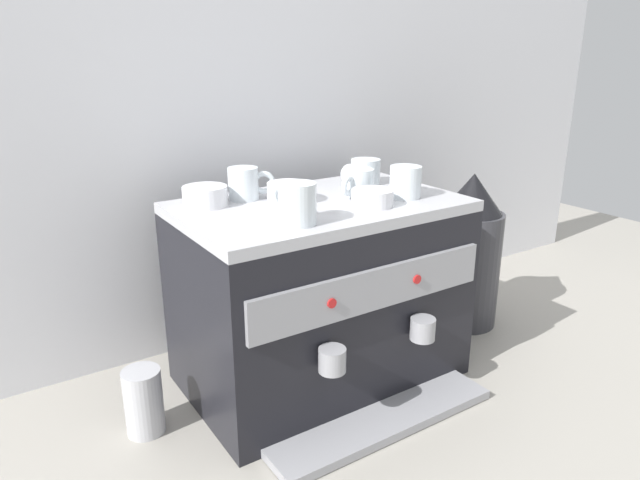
{
  "coord_description": "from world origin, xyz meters",
  "views": [
    {
      "loc": [
        -0.69,
        -1.06,
        0.78
      ],
      "look_at": [
        0.0,
        0.0,
        0.36
      ],
      "focal_mm": 32.22,
      "sensor_mm": 36.0,
      "label": 1
    }
  ],
  "objects_px": {
    "ceramic_cup_4": "(358,183)",
    "milk_pitcher": "(144,401)",
    "ceramic_cup_3": "(245,183)",
    "ceramic_bowl_0": "(372,198)",
    "ceramic_cup_1": "(296,203)",
    "ceramic_bowl_1": "(288,193)",
    "coffee_grinder": "(468,253)",
    "ceramic_bowl_2": "(205,196)",
    "espresso_machine": "(321,294)",
    "ceramic_cup_2": "(405,181)",
    "ceramic_cup_0": "(364,172)"
  },
  "relations": [
    {
      "from": "ceramic_cup_1",
      "to": "ceramic_cup_2",
      "type": "relative_size",
      "value": 1.24
    },
    {
      "from": "ceramic_cup_3",
      "to": "ceramic_cup_4",
      "type": "bearing_deg",
      "value": -26.05
    },
    {
      "from": "espresso_machine",
      "to": "milk_pitcher",
      "type": "distance_m",
      "value": 0.46
    },
    {
      "from": "ceramic_cup_4",
      "to": "coffee_grinder",
      "type": "relative_size",
      "value": 0.23
    },
    {
      "from": "ceramic_cup_0",
      "to": "ceramic_bowl_1",
      "type": "relative_size",
      "value": 1.15
    },
    {
      "from": "ceramic_bowl_0",
      "to": "ceramic_bowl_2",
      "type": "height_order",
      "value": "ceramic_bowl_2"
    },
    {
      "from": "ceramic_cup_4",
      "to": "ceramic_bowl_1",
      "type": "xyz_separation_m",
      "value": [
        -0.17,
        0.04,
        -0.01
      ]
    },
    {
      "from": "ceramic_cup_1",
      "to": "ceramic_bowl_2",
      "type": "height_order",
      "value": "ceramic_cup_1"
    },
    {
      "from": "milk_pitcher",
      "to": "coffee_grinder",
      "type": "bearing_deg",
      "value": -0.14
    },
    {
      "from": "ceramic_bowl_0",
      "to": "milk_pitcher",
      "type": "relative_size",
      "value": 0.64
    },
    {
      "from": "espresso_machine",
      "to": "ceramic_bowl_2",
      "type": "relative_size",
      "value": 6.48
    },
    {
      "from": "ceramic_bowl_1",
      "to": "ceramic_cup_3",
      "type": "bearing_deg",
      "value": 133.13
    },
    {
      "from": "espresso_machine",
      "to": "ceramic_cup_2",
      "type": "bearing_deg",
      "value": -20.26
    },
    {
      "from": "espresso_machine",
      "to": "ceramic_bowl_2",
      "type": "height_order",
      "value": "ceramic_bowl_2"
    },
    {
      "from": "espresso_machine",
      "to": "ceramic_cup_1",
      "type": "height_order",
      "value": "ceramic_cup_1"
    },
    {
      "from": "ceramic_bowl_1",
      "to": "ceramic_bowl_2",
      "type": "relative_size",
      "value": 0.97
    },
    {
      "from": "coffee_grinder",
      "to": "ceramic_cup_0",
      "type": "bearing_deg",
      "value": 167.82
    },
    {
      "from": "ceramic_bowl_1",
      "to": "coffee_grinder",
      "type": "height_order",
      "value": "ceramic_bowl_1"
    },
    {
      "from": "ceramic_cup_2",
      "to": "ceramic_cup_4",
      "type": "xyz_separation_m",
      "value": [
        -0.08,
        0.07,
        -0.01
      ]
    },
    {
      "from": "ceramic_cup_3",
      "to": "ceramic_bowl_2",
      "type": "relative_size",
      "value": 1.08
    },
    {
      "from": "ceramic_cup_0",
      "to": "milk_pitcher",
      "type": "xyz_separation_m",
      "value": [
        -0.63,
        -0.07,
        -0.41
      ]
    },
    {
      "from": "ceramic_cup_3",
      "to": "ceramic_bowl_0",
      "type": "distance_m",
      "value": 0.29
    },
    {
      "from": "coffee_grinder",
      "to": "ceramic_bowl_1",
      "type": "bearing_deg",
      "value": 177.68
    },
    {
      "from": "ceramic_cup_4",
      "to": "ceramic_bowl_2",
      "type": "bearing_deg",
      "value": 161.51
    },
    {
      "from": "ceramic_bowl_2",
      "to": "ceramic_cup_2",
      "type": "bearing_deg",
      "value": -23.57
    },
    {
      "from": "coffee_grinder",
      "to": "milk_pitcher",
      "type": "xyz_separation_m",
      "value": [
        -0.96,
        0.0,
        -0.14
      ]
    },
    {
      "from": "milk_pitcher",
      "to": "ceramic_bowl_0",
      "type": "bearing_deg",
      "value": -12.16
    },
    {
      "from": "espresso_machine",
      "to": "coffee_grinder",
      "type": "xyz_separation_m",
      "value": [
        0.52,
        0.02,
        -0.0
      ]
    },
    {
      "from": "ceramic_bowl_0",
      "to": "coffee_grinder",
      "type": "distance_m",
      "value": 0.52
    },
    {
      "from": "ceramic_cup_3",
      "to": "ceramic_cup_4",
      "type": "height_order",
      "value": "ceramic_cup_3"
    },
    {
      "from": "ceramic_cup_0",
      "to": "ceramic_cup_3",
      "type": "distance_m",
      "value": 0.32
    },
    {
      "from": "ceramic_cup_0",
      "to": "ceramic_bowl_0",
      "type": "relative_size",
      "value": 1.18
    },
    {
      "from": "ceramic_cup_4",
      "to": "ceramic_bowl_1",
      "type": "relative_size",
      "value": 1.09
    },
    {
      "from": "ceramic_cup_1",
      "to": "ceramic_cup_3",
      "type": "xyz_separation_m",
      "value": [
        0.0,
        0.23,
        -0.0
      ]
    },
    {
      "from": "ceramic_cup_3",
      "to": "milk_pitcher",
      "type": "distance_m",
      "value": 0.52
    },
    {
      "from": "ceramic_cup_3",
      "to": "ceramic_bowl_1",
      "type": "xyz_separation_m",
      "value": [
        0.07,
        -0.07,
        -0.02
      ]
    },
    {
      "from": "ceramic_bowl_0",
      "to": "ceramic_cup_2",
      "type": "bearing_deg",
      "value": 9.95
    },
    {
      "from": "ceramic_cup_1",
      "to": "ceramic_cup_2",
      "type": "height_order",
      "value": "ceramic_cup_1"
    },
    {
      "from": "ceramic_cup_0",
      "to": "ceramic_bowl_0",
      "type": "distance_m",
      "value": 0.21
    },
    {
      "from": "coffee_grinder",
      "to": "ceramic_bowl_2",
      "type": "bearing_deg",
      "value": 172.79
    },
    {
      "from": "ceramic_cup_4",
      "to": "milk_pitcher",
      "type": "xyz_separation_m",
      "value": [
        -0.54,
        0.02,
        -0.41
      ]
    },
    {
      "from": "ceramic_cup_4",
      "to": "ceramic_bowl_0",
      "type": "distance_m",
      "value": 0.1
    },
    {
      "from": "ceramic_cup_1",
      "to": "milk_pitcher",
      "type": "bearing_deg",
      "value": 155.81
    },
    {
      "from": "ceramic_cup_1",
      "to": "ceramic_bowl_0",
      "type": "xyz_separation_m",
      "value": [
        0.21,
        0.02,
        -0.02
      ]
    },
    {
      "from": "ceramic_bowl_1",
      "to": "milk_pitcher",
      "type": "xyz_separation_m",
      "value": [
        -0.37,
        -0.02,
        -0.4
      ]
    },
    {
      "from": "ceramic_cup_2",
      "to": "ceramic_bowl_2",
      "type": "height_order",
      "value": "ceramic_cup_2"
    },
    {
      "from": "ceramic_cup_4",
      "to": "ceramic_bowl_0",
      "type": "height_order",
      "value": "ceramic_cup_4"
    },
    {
      "from": "ceramic_bowl_0",
      "to": "ceramic_cup_4",
      "type": "bearing_deg",
      "value": 72.59
    },
    {
      "from": "ceramic_cup_2",
      "to": "milk_pitcher",
      "type": "xyz_separation_m",
      "value": [
        -0.62,
        0.09,
        -0.41
      ]
    },
    {
      "from": "espresso_machine",
      "to": "ceramic_bowl_1",
      "type": "bearing_deg",
      "value": 145.68
    }
  ]
}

